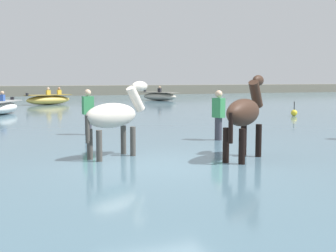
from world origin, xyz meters
TOP-DOWN VIEW (x-y plane):
  - ground_plane at (0.00, 0.00)m, footprint 120.00×120.00m
  - water_surface at (0.00, 10.00)m, footprint 90.00×90.00m
  - horse_lead_dark_bay at (1.77, -0.14)m, footprint 1.68×1.39m
  - horse_trailing_pinto at (-0.70, 1.12)m, footprint 1.70×0.99m
  - boat_mid_outer at (-2.49, 14.59)m, footprint 2.16×3.02m
  - boat_distant_east at (0.66, 21.79)m, footprint 3.21×2.05m
  - boat_near_starboard at (9.40, 24.10)m, footprint 2.51×3.30m
  - person_onlooker_right at (2.69, 2.63)m, footprint 0.29×0.37m
  - person_spectator_far at (-0.38, 5.17)m, footprint 0.34×0.23m
  - channel_buoy at (9.77, 8.33)m, footprint 0.29×0.29m
  - far_shoreline at (0.00, 37.69)m, footprint 80.00×2.40m

SIDE VIEW (x-z plane):
  - ground_plane at x=0.00m, z-range 0.00..0.00m
  - water_surface at x=0.00m, z-range 0.00..0.25m
  - channel_buoy at x=9.77m, z-range 0.08..0.74m
  - boat_mid_outer at x=-2.49m, z-range 0.02..1.13m
  - boat_near_starboard at x=9.40m, z-range 0.02..1.15m
  - boat_distant_east at x=0.66m, z-range 0.02..1.15m
  - far_shoreline at x=0.00m, z-range 0.00..1.25m
  - person_onlooker_right at x=2.69m, z-range 0.05..1.68m
  - person_spectator_far at x=-0.38m, z-range 0.05..1.68m
  - horse_trailing_pinto at x=-0.70m, z-range 0.17..2.06m
  - horse_lead_dark_bay at x=1.77m, z-range 0.19..2.21m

